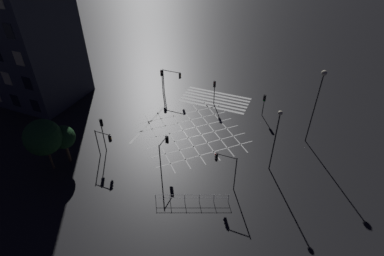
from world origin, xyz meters
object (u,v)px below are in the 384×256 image
object	(u,v)px
traffic_light_ne_cross	(102,128)
street_lamp_west	(277,131)
traffic_light_median_north	(164,147)
street_tree_far	(43,137)
traffic_light_median_south	(214,88)
street_lamp_east	(320,89)
traffic_light_nw_main	(225,164)
traffic_light_ne_main	(105,139)
traffic_light_sw_cross	(264,101)
traffic_light_se_cross	(162,77)
traffic_light_se_main	(173,77)
street_tree_near	(63,137)

from	to	relation	value
traffic_light_ne_cross	street_lamp_west	bearing A→B (deg)	-77.44
traffic_light_median_north	street_tree_far	size ratio (longest dim) A/B	0.62
traffic_light_median_south	street_lamp_east	xyz separation A→B (m)	(-13.64, 4.11, 4.58)
traffic_light_nw_main	traffic_light_median_north	world-z (taller)	traffic_light_nw_main
traffic_light_ne_main	traffic_light_sw_cross	xyz separation A→B (m)	(-14.81, -15.80, -0.28)
traffic_light_sw_cross	traffic_light_se_cross	distance (m)	15.82
traffic_light_nw_main	traffic_light_se_cross	size ratio (longest dim) A/B	1.05
traffic_light_sw_cross	traffic_light_ne_main	bearing A→B (deg)	-43.13
traffic_light_nw_main	traffic_light_sw_cross	bearing A→B (deg)	-93.68
traffic_light_nw_main	street_lamp_west	world-z (taller)	street_lamp_west
street_lamp_west	traffic_light_sw_cross	bearing A→B (deg)	-74.12
traffic_light_nw_main	traffic_light_ne_cross	size ratio (longest dim) A/B	0.96
traffic_light_nw_main	traffic_light_median_south	size ratio (longest dim) A/B	1.14
traffic_light_median_south	traffic_light_median_north	xyz separation A→B (m)	(0.55, 15.06, 0.13)
traffic_light_median_south	traffic_light_se_main	world-z (taller)	traffic_light_se_main
street_lamp_east	traffic_light_median_north	bearing A→B (deg)	37.64
street_lamp_west	traffic_light_ne_cross	bearing A→B (deg)	12.56
traffic_light_median_south	traffic_light_se_main	distance (m)	6.87
traffic_light_ne_main	street_tree_near	size ratio (longest dim) A/B	0.78
traffic_light_se_cross	street_tree_far	world-z (taller)	street_tree_far
traffic_light_median_south	traffic_light_sw_cross	bearing A→B (deg)	86.57
traffic_light_sw_cross	traffic_light_median_south	bearing A→B (deg)	-93.43
traffic_light_ne_main	traffic_light_se_main	distance (m)	16.57
traffic_light_nw_main	traffic_light_se_cross	distance (m)	21.29
traffic_light_ne_cross	traffic_light_median_south	distance (m)	17.34
traffic_light_se_main	street_tree_near	distance (m)	19.21
traffic_light_ne_main	traffic_light_sw_cross	size ratio (longest dim) A/B	1.09
traffic_light_nw_main	street_lamp_west	size ratio (longest dim) A/B	0.57
traffic_light_nw_main	traffic_light_se_main	bearing A→B (deg)	-49.92
street_lamp_west	street_tree_far	size ratio (longest dim) A/B	1.22
traffic_light_median_north	street_lamp_east	distance (m)	18.47
traffic_light_sw_cross	street_tree_far	world-z (taller)	street_tree_far
traffic_light_median_south	traffic_light_se_main	bearing A→B (deg)	-92.60
traffic_light_ne_cross	street_lamp_west	distance (m)	19.38
traffic_light_median_north	street_lamp_east	world-z (taller)	street_lamp_east
street_lamp_east	street_lamp_west	world-z (taller)	street_lamp_east
traffic_light_ne_cross	traffic_light_median_north	bearing A→B (deg)	-89.40
traffic_light_se_cross	street_lamp_east	world-z (taller)	street_lamp_east
street_tree_far	street_lamp_east	bearing A→B (deg)	-148.05
traffic_light_nw_main	street_lamp_east	size ratio (longest dim) A/B	0.45
traffic_light_se_cross	street_lamp_west	size ratio (longest dim) A/B	0.54
traffic_light_median_south	street_lamp_west	size ratio (longest dim) A/B	0.50
traffic_light_se_main	traffic_light_ne_cross	bearing A→B (deg)	-95.86
traffic_light_se_main	street_lamp_west	xyz separation A→B (m)	(-17.22, 11.26, 2.22)
traffic_light_sw_cross	street_lamp_west	world-z (taller)	street_lamp_west
traffic_light_ne_main	traffic_light_sw_cross	distance (m)	21.66
street_lamp_east	street_tree_near	distance (m)	28.89
traffic_light_ne_main	street_lamp_west	xyz separation A→B (m)	(-17.79, -5.30, 2.57)
traffic_light_median_south	traffic_light_median_north	size ratio (longest dim) A/B	0.97
traffic_light_sw_cross	street_tree_far	bearing A→B (deg)	-44.59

